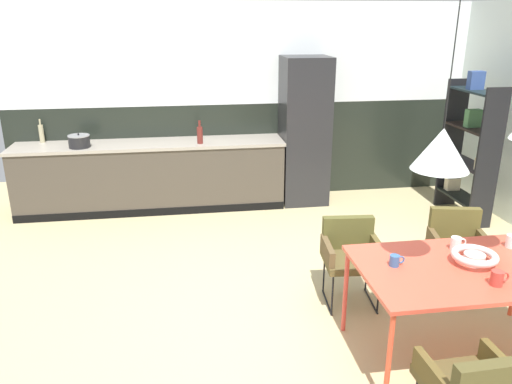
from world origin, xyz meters
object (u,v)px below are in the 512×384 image
object	(u,v)px
pendant_lamp_over_table_near	(442,149)
mug_tall_blue	(456,243)
armchair_near_window	(350,249)
mug_glass_clear	(512,241)
armchair_facing_counter	(457,240)
fruit_bowl	(475,256)
bottle_spice_small	(200,135)
dining_table	(468,272)
mug_dark_espresso	(395,261)
bottle_oil_tall	(41,133)
open_shelf_unit	(469,146)
cooking_pot	(79,141)
refrigerator_column	(304,131)
mug_white_ceramic	(497,278)

from	to	relation	value
pendant_lamp_over_table_near	mug_tall_blue	bearing A→B (deg)	35.77
armchair_near_window	mug_glass_clear	bearing A→B (deg)	153.15
armchair_facing_counter	fruit_bowl	xyz separation A→B (m)	(-0.43, -0.93, 0.33)
armchair_near_window	mug_tall_blue	xyz separation A→B (m)	(0.61, -0.63, 0.30)
bottle_spice_small	fruit_bowl	bearing A→B (deg)	-61.60
dining_table	mug_dark_espresso	distance (m)	0.53
armchair_near_window	mug_tall_blue	size ratio (longest dim) A/B	6.01
dining_table	pendant_lamp_over_table_near	bearing A→B (deg)	177.80
armchair_facing_counter	bottle_oil_tall	world-z (taller)	bottle_oil_tall
bottle_spice_small	open_shelf_unit	world-z (taller)	open_shelf_unit
mug_glass_clear	cooking_pot	world-z (taller)	cooking_pot
mug_tall_blue	refrigerator_column	bearing A→B (deg)	97.10
armchair_facing_counter	bottle_oil_tall	size ratio (longest dim) A/B	2.49
mug_dark_espresso	bottle_spice_small	xyz separation A→B (m)	(-1.23, 3.29, 0.22)
mug_tall_blue	bottle_oil_tall	bearing A→B (deg)	137.75
refrigerator_column	open_shelf_unit	xyz separation A→B (m)	(1.89, -0.87, -0.05)
mug_glass_clear	open_shelf_unit	size ratio (longest dim) A/B	0.07
refrigerator_column	cooking_pot	size ratio (longest dim) A/B	7.41
armchair_near_window	mug_glass_clear	xyz separation A→B (m)	(1.05, -0.65, 0.30)
armchair_near_window	bottle_oil_tall	distance (m)	4.31
mug_dark_espresso	bottle_spice_small	world-z (taller)	bottle_spice_small
armchair_near_window	mug_white_ceramic	distance (m)	1.35
mug_glass_clear	cooking_pot	distance (m)	4.89
armchair_near_window	open_shelf_unit	bearing A→B (deg)	-135.19
cooking_pot	armchair_near_window	bearing A→B (deg)	-42.82
dining_table	fruit_bowl	world-z (taller)	fruit_bowl
cooking_pot	pendant_lamp_over_table_near	distance (m)	4.52
cooking_pot	bottle_oil_tall	size ratio (longest dim) A/B	0.87
armchair_facing_counter	open_shelf_unit	xyz separation A→B (m)	(1.05, 1.68, 0.44)
pendant_lamp_over_table_near	dining_table	bearing A→B (deg)	-2.20
open_shelf_unit	dining_table	bearing A→B (deg)	-30.10
dining_table	cooking_pot	world-z (taller)	cooking_pot
dining_table	armchair_near_window	world-z (taller)	dining_table
refrigerator_column	dining_table	size ratio (longest dim) A/B	1.24
refrigerator_column	mug_white_ceramic	size ratio (longest dim) A/B	15.24
armchair_near_window	cooking_pot	bearing A→B (deg)	-37.80
dining_table	fruit_bowl	xyz separation A→B (m)	(0.06, 0.03, 0.10)
dining_table	mug_glass_clear	bearing A→B (deg)	26.69
fruit_bowl	mug_white_ceramic	world-z (taller)	mug_white_ceramic
fruit_bowl	mug_glass_clear	size ratio (longest dim) A/B	2.51
pendant_lamp_over_table_near	bottle_spice_small	bearing A→B (deg)	113.13
mug_white_ceramic	dining_table	bearing A→B (deg)	98.02
refrigerator_column	armchair_near_window	xyz separation A→B (m)	(-0.20, -2.61, -0.48)
refrigerator_column	mug_dark_espresso	size ratio (longest dim) A/B	17.53
armchair_near_window	bottle_spice_small	distance (m)	2.79
armchair_facing_counter	mug_glass_clear	xyz separation A→B (m)	(0.01, -0.71, 0.32)
dining_table	mug_dark_espresso	size ratio (longest dim) A/B	14.09
armchair_facing_counter	mug_dark_espresso	xyz separation A→B (m)	(-1.00, -0.87, 0.31)
cooking_pot	bottle_spice_small	size ratio (longest dim) A/B	0.89
dining_table	open_shelf_unit	xyz separation A→B (m)	(1.53, 2.64, 0.22)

